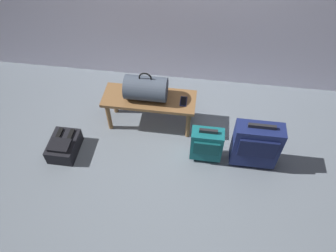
{
  "coord_description": "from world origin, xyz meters",
  "views": [
    {
      "loc": [
        0.16,
        -1.69,
        2.81
      ],
      "look_at": [
        -0.14,
        0.47,
        0.25
      ],
      "focal_mm": 34.18,
      "sensor_mm": 36.0,
      "label": 1
    }
  ],
  "objects_px": {
    "suitcase_upright_navy": "(256,145)",
    "bench": "(149,102)",
    "cell_phone": "(184,101)",
    "suitcase_small_teal": "(207,144)",
    "duffel_bag_slate": "(146,88)",
    "backpack_dark": "(64,146)"
  },
  "relations": [
    {
      "from": "suitcase_upright_navy",
      "to": "bench",
      "type": "bearing_deg",
      "value": 160.21
    },
    {
      "from": "cell_phone",
      "to": "suitcase_small_teal",
      "type": "height_order",
      "value": "suitcase_small_teal"
    },
    {
      "from": "duffel_bag_slate",
      "to": "suitcase_upright_navy",
      "type": "xyz_separation_m",
      "value": [
        1.16,
        -0.41,
        -0.23
      ]
    },
    {
      "from": "duffel_bag_slate",
      "to": "suitcase_small_teal",
      "type": "bearing_deg",
      "value": -31.11
    },
    {
      "from": "suitcase_upright_navy",
      "to": "cell_phone",
      "type": "bearing_deg",
      "value": 152.5
    },
    {
      "from": "duffel_bag_slate",
      "to": "cell_phone",
      "type": "bearing_deg",
      "value": -1.74
    },
    {
      "from": "cell_phone",
      "to": "suitcase_small_teal",
      "type": "relative_size",
      "value": 0.31
    },
    {
      "from": "suitcase_upright_navy",
      "to": "backpack_dark",
      "type": "height_order",
      "value": "suitcase_upright_navy"
    },
    {
      "from": "suitcase_upright_navy",
      "to": "suitcase_small_teal",
      "type": "distance_m",
      "value": 0.48
    },
    {
      "from": "bench",
      "to": "backpack_dark",
      "type": "xyz_separation_m",
      "value": [
        -0.84,
        -0.52,
        -0.25
      ]
    },
    {
      "from": "suitcase_small_teal",
      "to": "bench",
      "type": "bearing_deg",
      "value": 147.81
    },
    {
      "from": "cell_phone",
      "to": "suitcase_small_teal",
      "type": "xyz_separation_m",
      "value": [
        0.28,
        -0.4,
        -0.18
      ]
    },
    {
      "from": "cell_phone",
      "to": "backpack_dark",
      "type": "relative_size",
      "value": 0.38
    },
    {
      "from": "suitcase_small_teal",
      "to": "suitcase_upright_navy",
      "type": "bearing_deg",
      "value": 0.45
    },
    {
      "from": "duffel_bag_slate",
      "to": "suitcase_small_teal",
      "type": "distance_m",
      "value": 0.85
    },
    {
      "from": "duffel_bag_slate",
      "to": "backpack_dark",
      "type": "relative_size",
      "value": 1.16
    },
    {
      "from": "suitcase_upright_navy",
      "to": "suitcase_small_teal",
      "type": "relative_size",
      "value": 1.31
    },
    {
      "from": "bench",
      "to": "suitcase_upright_navy",
      "type": "xyz_separation_m",
      "value": [
        1.13,
        -0.41,
        -0.04
      ]
    },
    {
      "from": "backpack_dark",
      "to": "bench",
      "type": "bearing_deg",
      "value": 31.79
    },
    {
      "from": "suitcase_upright_navy",
      "to": "backpack_dark",
      "type": "bearing_deg",
      "value": -176.65
    },
    {
      "from": "backpack_dark",
      "to": "duffel_bag_slate",
      "type": "bearing_deg",
      "value": 32.66
    },
    {
      "from": "cell_phone",
      "to": "backpack_dark",
      "type": "bearing_deg",
      "value": -157.23
    }
  ]
}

